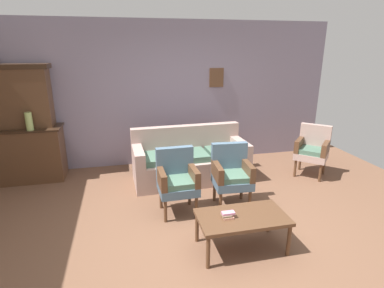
# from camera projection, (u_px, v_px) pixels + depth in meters

# --- Properties ---
(ground_plane) EXTENTS (7.68, 7.68, 0.00)m
(ground_plane) POSITION_uv_depth(u_px,v_px,m) (206.00, 233.00, 3.82)
(ground_plane) COLOR brown
(wall_back_with_decor) EXTENTS (6.40, 0.09, 2.70)m
(wall_back_with_decor) POSITION_uv_depth(u_px,v_px,m) (171.00, 94.00, 5.86)
(wall_back_with_decor) COLOR gray
(wall_back_with_decor) RESTS_ON ground
(side_cabinet) EXTENTS (1.16, 0.55, 0.93)m
(side_cabinet) POSITION_uv_depth(u_px,v_px,m) (29.00, 154.00, 5.23)
(side_cabinet) COLOR brown
(side_cabinet) RESTS_ON ground
(cabinet_upper_hutch) EXTENTS (0.99, 0.38, 1.03)m
(cabinet_upper_hutch) POSITION_uv_depth(u_px,v_px,m) (21.00, 96.00, 5.01)
(cabinet_upper_hutch) COLOR brown
(cabinet_upper_hutch) RESTS_ON side_cabinet
(vase_on_cabinet) EXTENTS (0.11, 0.11, 0.29)m
(vase_on_cabinet) POSITION_uv_depth(u_px,v_px,m) (29.00, 121.00, 4.90)
(vase_on_cabinet) COLOR #AAC571
(vase_on_cabinet) RESTS_ON side_cabinet
(floral_couch) EXTENTS (1.96, 0.87, 0.90)m
(floral_couch) POSITION_uv_depth(u_px,v_px,m) (190.00, 161.00, 5.29)
(floral_couch) COLOR tan
(floral_couch) RESTS_ON ground
(armchair_row_middle) EXTENTS (0.53, 0.50, 0.90)m
(armchair_row_middle) POSITION_uv_depth(u_px,v_px,m) (177.00, 178.00, 4.18)
(armchair_row_middle) COLOR slate
(armchair_row_middle) RESTS_ON ground
(armchair_by_doorway) EXTENTS (0.56, 0.53, 0.90)m
(armchair_by_doorway) POSITION_uv_depth(u_px,v_px,m) (231.00, 173.00, 4.37)
(armchair_by_doorway) COLOR slate
(armchair_by_doorway) RESTS_ON ground
(wingback_chair_by_fireplace) EXTENTS (0.71, 0.71, 0.90)m
(wingback_chair_by_fireplace) POSITION_uv_depth(u_px,v_px,m) (312.00, 148.00, 5.43)
(wingback_chair_by_fireplace) COLOR tan
(wingback_chair_by_fireplace) RESTS_ON ground
(coffee_table) EXTENTS (1.00, 0.56, 0.42)m
(coffee_table) POSITION_uv_depth(u_px,v_px,m) (242.00, 219.00, 3.42)
(coffee_table) COLOR brown
(coffee_table) RESTS_ON ground
(book_stack_on_table) EXTENTS (0.14, 0.10, 0.07)m
(book_stack_on_table) POSITION_uv_depth(u_px,v_px,m) (228.00, 215.00, 3.35)
(book_stack_on_table) COLOR tan
(book_stack_on_table) RESTS_ON coffee_table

